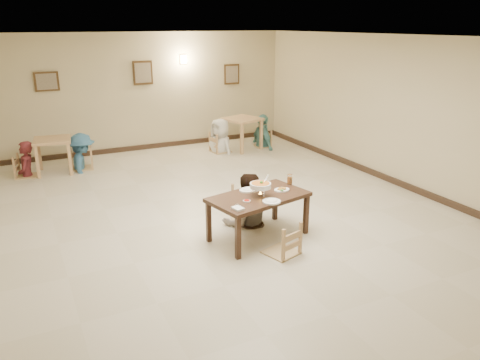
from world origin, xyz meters
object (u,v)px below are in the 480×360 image
chair_far (246,190)px  bg_diner_a (23,142)px  main_diner (247,174)px  bg_table_right (242,123)px  bg_chair_lr (81,149)px  curry_warmer (260,186)px  bg_diner_d (263,114)px  main_table (259,200)px  bg_diner_b (79,134)px  chair_near (282,224)px  bg_chair_ll (25,156)px  bg_diner_c (220,119)px  bg_chair_rl (220,134)px  drink_glass (290,180)px  bg_chair_rr (263,131)px  bg_table_left (53,145)px

chair_far → bg_diner_a: 5.35m
main_diner → bg_table_right: bearing=-106.5°
main_diner → bg_chair_lr: main_diner is taller
curry_warmer → bg_chair_lr: (-1.92, 5.04, -0.39)m
bg_chair_lr → bg_diner_d: 4.74m
chair_far → bg_diner_d: size_ratio=0.61×
main_table → bg_diner_b: (-1.92, 5.00, 0.21)m
chair_near → bg_chair_ll: bearing=-77.5°
bg_table_right → bg_chair_lr: (-4.09, 0.04, -0.22)m
chair_near → bg_diner_c: (1.50, 5.60, 0.40)m
chair_near → bg_chair_ll: (-3.15, 5.56, -0.01)m
curry_warmer → bg_diner_d: bg_diner_d is taller
chair_far → chair_near: 1.32m
chair_far → curry_warmer: 0.81m
main_table → bg_diner_a: bearing=109.7°
main_table → chair_near: size_ratio=1.74×
main_table → main_diner: main_diner is taller
curry_warmer → bg_chair_rl: (1.54, 5.01, -0.39)m
bg_table_right → drink_glass: bearing=-107.3°
bg_table_right → bg_diner_c: (-0.63, 0.01, 0.18)m
bg_table_right → bg_chair_ll: 5.28m
chair_near → bg_table_right: bearing=-127.9°
bg_table_right → bg_diner_b: bg_diner_b is taller
bg_chair_ll → bg_chair_rr: bearing=-74.1°
bg_table_left → bg_chair_lr: bg_chair_lr is taller
bg_diner_a → drink_glass: bearing=51.7°
bg_chair_rr → bg_diner_b: bearing=-80.0°
main_diner → bg_table_right: (2.08, 4.38, -0.18)m
bg_chair_rl → bg_diner_c: (-0.00, 0.00, 0.39)m
bg_chair_ll → bg_diner_a: bearing=-74.4°
main_table → bg_chair_rr: size_ratio=1.90×
chair_far → curry_warmer: (-0.13, -0.73, 0.33)m
bg_chair_ll → bg_chair_rr: bg_chair_ll is taller
bg_chair_lr → bg_diner_c: bg_diner_c is taller
main_diner → bg_chair_ll: bearing=-44.9°
chair_near → bg_table_left: bearing=-82.5°
main_diner → bg_chair_lr: bearing=-56.7°
bg_diner_c → main_diner: bearing=-34.9°
main_table → curry_warmer: 0.25m
bg_chair_ll → bg_diner_a: 0.33m
bg_diner_b → bg_table_right: bearing=-83.6°
bg_diner_a → main_diner: bearing=48.9°
chair_far → bg_diner_b: bg_diner_b is taller
main_table → drink_glass: 0.76m
bg_chair_lr → bg_diner_c: size_ratio=0.55×
bg_table_left → bg_diner_a: 0.61m
bg_chair_ll → curry_warmer: bearing=-132.4°
bg_table_left → bg_diner_b: bearing=3.0°
main_table → bg_table_left: 5.57m
bg_diner_d → chair_near: bearing=155.4°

